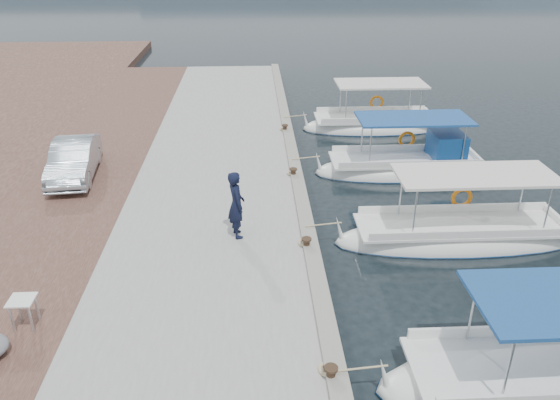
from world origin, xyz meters
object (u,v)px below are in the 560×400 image
object	(u,v)px
fishing_caique_d	(407,168)
fishing_caique_c	(459,238)
fishing_caique_e	(374,126)
parked_car	(74,160)
fisherman	(236,205)

from	to	relation	value
fishing_caique_d	fishing_caique_c	bearing A→B (deg)	-87.76
fishing_caique_e	parked_car	distance (m)	13.74
fishing_caique_c	parked_car	world-z (taller)	fishing_caique_c
fishing_caique_c	fishing_caique_d	xyz separation A→B (m)	(-0.21, 5.33, 0.07)
fishing_caique_d	parked_car	size ratio (longest dim) A/B	1.76
fishing_caique_c	fisherman	bearing A→B (deg)	-178.63
fishing_caique_c	fishing_caique_e	size ratio (longest dim) A/B	1.11
fishing_caique_c	fishing_caique_d	distance (m)	5.34
fishing_caique_c	fishing_caique_e	world-z (taller)	same
parked_car	fisherman	bearing A→B (deg)	-43.91
fisherman	fishing_caique_e	bearing A→B (deg)	-44.83
fishing_caique_e	fisherman	xyz separation A→B (m)	(-6.30, -10.82, 1.38)
fishing_caique_e	fisherman	world-z (taller)	fisherman
fishing_caique_c	parked_car	distance (m)	13.39
fisherman	parked_car	xyz separation A→B (m)	(-5.90, 4.59, -0.35)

